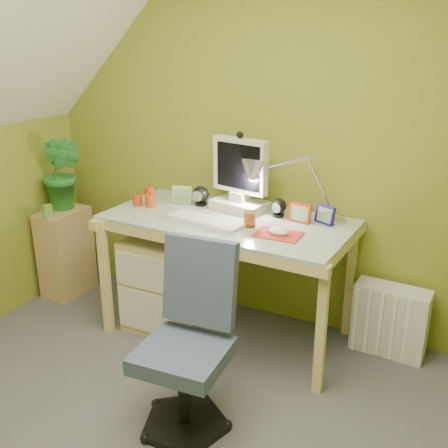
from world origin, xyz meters
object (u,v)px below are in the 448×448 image
at_px(potted_plant, 62,173).
at_px(desk, 228,277).
at_px(task_chair, 183,355).
at_px(radiator, 390,320).
at_px(monitor, 240,167).
at_px(side_ledge, 66,252).
at_px(desk_lamp, 310,173).

bearing_deg(potted_plant, desk, -2.44).
xyz_separation_m(task_chair, radiator, (0.80, 1.13, -0.20)).
height_order(monitor, potted_plant, monitor).
xyz_separation_m(monitor, side_ledge, (-1.34, -0.17, -0.75)).
relative_size(monitor, desk_lamp, 0.95).
height_order(desk_lamp, task_chair, desk_lamp).
bearing_deg(desk, monitor, 93.59).
relative_size(desk, task_chair, 1.77).
bearing_deg(desk_lamp, desk, -167.65).
distance_m(desk, radiator, 1.03).
bearing_deg(side_ledge, monitor, 7.32).
bearing_deg(side_ledge, radiator, 5.46).
distance_m(desk_lamp, side_ledge, 1.96).
xyz_separation_m(desk_lamp, radiator, (0.54, 0.05, -0.87)).
bearing_deg(monitor, desk, -78.31).
relative_size(desk, radiator, 3.42).
bearing_deg(side_ledge, desk, -0.31).
height_order(desk, side_ledge, desk).
relative_size(monitor, radiator, 1.27).
distance_m(task_chair, radiator, 1.40).
xyz_separation_m(side_ledge, task_chair, (1.53, -0.91, 0.10)).
height_order(desk, desk_lamp, desk_lamp).
bearing_deg(potted_plant, radiator, 4.24).
bearing_deg(desk_lamp, potted_plant, 174.47).
relative_size(desk_lamp, task_chair, 0.69).
bearing_deg(task_chair, monitor, 97.34).
bearing_deg(radiator, side_ledge, -170.53).
height_order(task_chair, radiator, task_chair).
xyz_separation_m(desk_lamp, task_chair, (-0.26, -1.08, -0.67)).
bearing_deg(desk, potted_plant, -178.85).
xyz_separation_m(desk, potted_plant, (-1.34, 0.06, 0.52)).
xyz_separation_m(monitor, desk_lamp, (0.45, 0.00, 0.01)).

